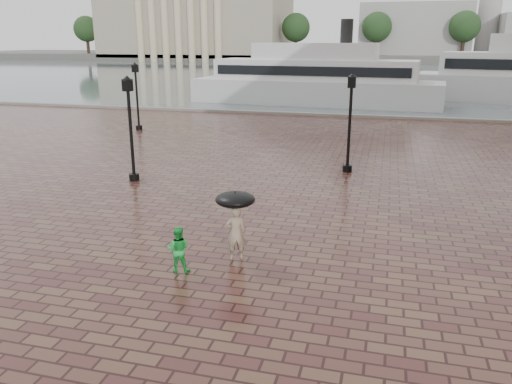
# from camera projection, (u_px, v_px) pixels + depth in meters

# --- Properties ---
(ground) EXTENTS (300.00, 300.00, 0.00)m
(ground) POSITION_uv_depth(u_px,v_px,m) (162.00, 311.00, 11.42)
(ground) COLOR #3D1D1B
(ground) RESTS_ON ground
(harbour_water) EXTENTS (240.00, 240.00, 0.00)m
(harbour_water) POSITION_uv_depth(u_px,v_px,m) (366.00, 73.00, 96.51)
(harbour_water) COLOR #465155
(harbour_water) RESTS_ON ground
(quay_edge) EXTENTS (80.00, 0.60, 0.30)m
(quay_edge) POSITION_uv_depth(u_px,v_px,m) (329.00, 116.00, 41.02)
(quay_edge) COLOR slate
(quay_edge) RESTS_ON ground
(far_shore) EXTENTS (300.00, 60.00, 2.00)m
(far_shore) POSITION_uv_depth(u_px,v_px,m) (377.00, 57.00, 159.12)
(far_shore) COLOR #4C4C47
(far_shore) RESTS_ON ground
(museum) EXTENTS (57.00, 32.50, 26.00)m
(museum) POSITION_uv_depth(u_px,v_px,m) (197.00, 14.00, 154.57)
(museum) COLOR gray
(museum) RESTS_ON ground
(far_trees) EXTENTS (188.00, 8.00, 13.50)m
(far_trees) POSITION_uv_depth(u_px,v_px,m) (377.00, 27.00, 136.32)
(far_trees) COLOR #2D2119
(far_trees) RESTS_ON ground
(street_lamps) EXTENTS (15.44, 12.44, 4.40)m
(street_lamps) POSITION_uv_depth(u_px,v_px,m) (197.00, 113.00, 26.15)
(street_lamps) COLOR black
(street_lamps) RESTS_ON ground
(adult_pedestrian) EXTENTS (0.67, 0.57, 1.57)m
(adult_pedestrian) POSITION_uv_depth(u_px,v_px,m) (236.00, 233.00, 13.94)
(adult_pedestrian) COLOR tan
(adult_pedestrian) RESTS_ON ground
(child_pedestrian) EXTENTS (0.69, 0.58, 1.27)m
(child_pedestrian) POSITION_uv_depth(u_px,v_px,m) (178.00, 249.00, 13.22)
(child_pedestrian) COLOR green
(child_pedestrian) RESTS_ON ground
(ferry_near) EXTENTS (24.31, 7.74, 7.84)m
(ferry_near) POSITION_uv_depth(u_px,v_px,m) (315.00, 79.00, 48.22)
(ferry_near) COLOR beige
(ferry_near) RESTS_ON ground
(umbrella) EXTENTS (1.10, 1.10, 1.11)m
(umbrella) POSITION_uv_depth(u_px,v_px,m) (235.00, 200.00, 13.65)
(umbrella) COLOR black
(umbrella) RESTS_ON ground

